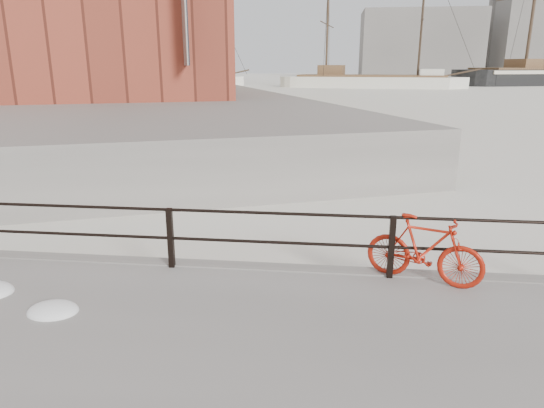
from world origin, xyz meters
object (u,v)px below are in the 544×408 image
(workboat_far, at_px, (91,97))
(schooner_left, at_px, (177,86))
(workboat_near, at_px, (72,116))
(schooner_mid, at_px, (370,88))
(bicycle, at_px, (425,249))

(workboat_far, bearing_deg, schooner_left, 91.75)
(schooner_left, height_order, workboat_far, schooner_left)
(workboat_near, bearing_deg, schooner_mid, 58.85)
(workboat_near, relative_size, workboat_far, 1.18)
(workboat_far, bearing_deg, schooner_mid, 43.22)
(schooner_mid, distance_m, workboat_far, 43.56)
(workboat_near, height_order, workboat_far, same)
(workboat_far, bearing_deg, bicycle, -55.88)
(bicycle, distance_m, workboat_near, 33.22)
(schooner_left, relative_size, workboat_near, 1.93)
(schooner_mid, bearing_deg, bicycle, -85.53)
(schooner_left, bearing_deg, workboat_near, -100.55)
(bicycle, bearing_deg, workboat_far, 142.58)
(bicycle, distance_m, schooner_mid, 74.34)
(bicycle, distance_m, workboat_far, 53.75)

